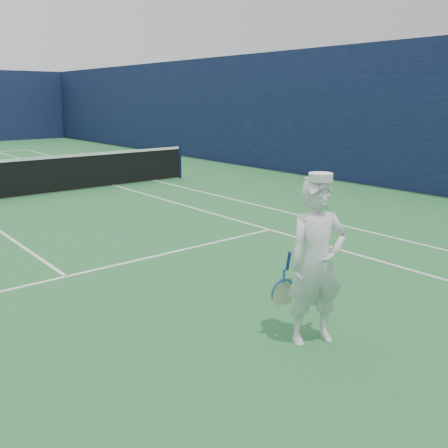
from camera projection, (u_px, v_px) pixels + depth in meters
name	position (u px, v px, depth m)	size (l,w,h in m)	color
tennis_player	(316.00, 262.00, 5.12)	(0.75, 0.70, 1.80)	white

